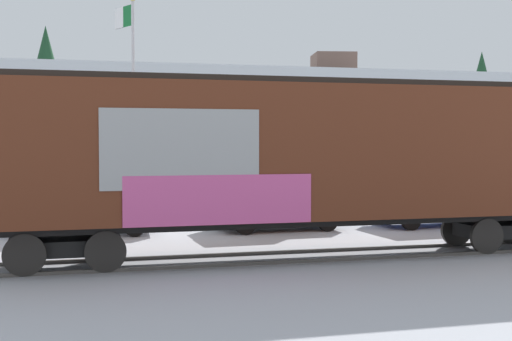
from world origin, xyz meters
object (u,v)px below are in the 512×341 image
at_px(parked_car_black, 276,202).
at_px(parked_car_blue, 433,200).
at_px(flagpole, 130,80).
at_px(parked_car_white, 82,207).
at_px(freight_car, 301,155).

relative_size(parked_car_black, parked_car_blue, 0.95).
distance_m(flagpole, parked_car_white, 6.18).
bearing_deg(parked_car_white, parked_car_blue, -2.97).
height_order(flagpole, parked_car_blue, flagpole).
bearing_deg(parked_car_black, freight_car, -99.65).
height_order(freight_car, parked_car_blue, freight_car).
distance_m(freight_car, parked_car_black, 5.71).
bearing_deg(parked_car_blue, parked_car_white, 177.03).
height_order(freight_car, flagpole, flagpole).
distance_m(freight_car, flagpole, 10.75).
xyz_separation_m(parked_car_white, parked_car_blue, (11.72, -0.61, 0.01)).
xyz_separation_m(flagpole, parked_car_blue, (9.91, -4.67, -4.28)).
bearing_deg(parked_car_blue, flagpole, 154.78).
bearing_deg(flagpole, parked_car_blue, -25.22).
xyz_separation_m(parked_car_black, parked_car_blue, (5.58, -0.20, -0.03)).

